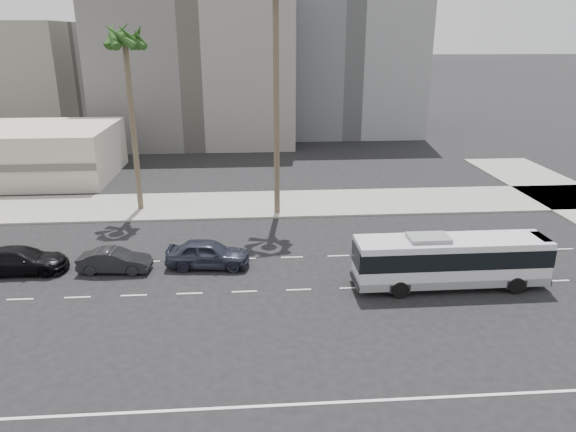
{
  "coord_description": "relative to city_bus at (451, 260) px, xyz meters",
  "views": [
    {
      "loc": [
        -5.53,
        -26.02,
        13.45
      ],
      "look_at": [
        -3.29,
        4.0,
        2.97
      ],
      "focal_mm": 32.68,
      "sensor_mm": 36.0,
      "label": 1
    }
  ],
  "objects": [
    {
      "name": "midrise_gray_center",
      "position": [
        2.54,
        52.12,
        11.39
      ],
      "size": [
        20.0,
        20.0,
        26.0
      ],
      "primitive_type": "cube",
      "color": "slate",
      "rests_on": "ground"
    },
    {
      "name": "ground",
      "position": [
        -5.46,
        0.12,
        -1.61
      ],
      "size": [
        700.0,
        700.0,
        0.0
      ],
      "primitive_type": "plane",
      "color": "black",
      "rests_on": "ground"
    },
    {
      "name": "midrise_beige_west",
      "position": [
        -17.46,
        45.12,
        7.39
      ],
      "size": [
        24.0,
        18.0,
        18.0
      ],
      "primitive_type": "cube",
      "color": "slate",
      "rests_on": "ground"
    },
    {
      "name": "sidewalk_north",
      "position": [
        -5.46,
        15.62,
        -1.54
      ],
      "size": [
        120.0,
        7.0,
        0.15
      ],
      "primitive_type": "cube",
      "color": "gray",
      "rests_on": "ground"
    },
    {
      "name": "midrise_beige_far",
      "position": [
        -43.46,
        50.12,
        5.89
      ],
      "size": [
        18.0,
        16.0,
        15.0
      ],
      "primitive_type": "cube",
      "color": "slate",
      "rests_on": "ground"
    },
    {
      "name": "palm_mid",
      "position": [
        -19.85,
        14.99,
        11.21
      ],
      "size": [
        4.61,
        4.61,
        14.25
      ],
      "rotation": [
        0.0,
        0.0,
        0.37
      ],
      "color": "brown",
      "rests_on": "ground"
    },
    {
      "name": "highrise_far",
      "position": [
        64.54,
        260.12,
        28.39
      ],
      "size": [
        22.0,
        22.0,
        60.0
      ],
      "primitive_type": "cube",
      "color": "#535963",
      "rests_on": "ground"
    },
    {
      "name": "car_c",
      "position": [
        -24.66,
        3.64,
        -0.84
      ],
      "size": [
        2.2,
        5.33,
        1.54
      ],
      "primitive_type": "imported",
      "rotation": [
        0.0,
        0.0,
        1.58
      ],
      "color": "black",
      "rests_on": "ground"
    },
    {
      "name": "city_bus",
      "position": [
        0.0,
        0.0,
        0.0
      ],
      "size": [
        10.69,
        2.62,
        3.07
      ],
      "rotation": [
        0.0,
        0.0,
        0.0
      ],
      "color": "silver",
      "rests_on": "ground"
    },
    {
      "name": "car_a",
      "position": [
        -13.66,
        3.63,
        -0.75
      ],
      "size": [
        2.52,
        5.22,
        1.72
      ],
      "primitive_type": "imported",
      "rotation": [
        0.0,
        0.0,
        1.47
      ],
      "color": "#262937",
      "rests_on": "ground"
    },
    {
      "name": "car_b",
      "position": [
        -19.16,
        3.33,
        -0.91
      ],
      "size": [
        1.8,
        4.34,
        1.4
      ],
      "primitive_type": "imported",
      "rotation": [
        0.0,
        0.0,
        1.49
      ],
      "color": "black",
      "rests_on": "ground"
    }
  ]
}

